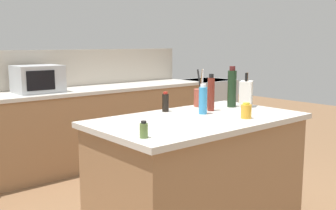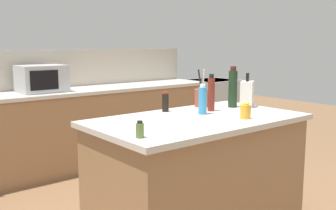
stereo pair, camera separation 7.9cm
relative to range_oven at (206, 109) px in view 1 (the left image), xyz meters
name	(u,v)px [view 1 (the left image)]	position (x,y,z in m)	size (l,w,h in m)	color
back_counter_run	(89,126)	(-2.05, 0.00, 0.00)	(3.26, 0.66, 0.94)	#936B47
wall_backsplash	(75,68)	(-2.05, 0.32, 0.70)	(3.22, 0.03, 0.46)	#B2A899
kitchen_island	(198,178)	(-2.35, -2.20, 0.01)	(1.58, 0.90, 0.94)	#936B47
range_oven	(206,109)	(0.00, 0.00, 0.00)	(0.76, 0.65, 0.92)	#ADB2B7
microwave	(38,79)	(-2.66, 0.00, 0.62)	(0.50, 0.39, 0.30)	#ADB2B7
knife_block	(246,93)	(-1.69, -2.10, 0.59)	(0.16, 0.15, 0.29)	beige
utensil_crock	(201,97)	(-1.98, -1.85, 0.56)	(0.12, 0.12, 0.32)	brown
spice_jar_oregano	(144,130)	(-3.04, -2.44, 0.52)	(0.05, 0.05, 0.10)	#567038
dish_soap_bottle	(203,100)	(-2.23, -2.12, 0.58)	(0.06, 0.06, 0.23)	#3384BC
soy_sauce_bottle	(165,102)	(-2.38, -1.85, 0.55)	(0.05, 0.05, 0.16)	black
honey_jar	(246,111)	(-2.11, -2.44, 0.53)	(0.08, 0.08, 0.12)	gold
wine_bottle	(232,88)	(-1.80, -2.04, 0.64)	(0.07, 0.07, 0.35)	black
vinegar_bottle	(211,93)	(-2.07, -2.06, 0.61)	(0.06, 0.06, 0.30)	maroon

